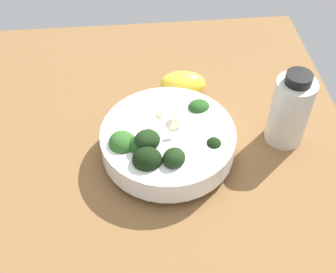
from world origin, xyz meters
TOP-DOWN VIEW (x-y plane):
  - ground_plane at (0.00, 0.00)cm, footprint 60.94×60.94cm
  - bowl_of_broccoli at (6.27, 0.80)cm, footprint 19.84×19.84cm
  - lemon_wedge at (-7.76, 4.95)cm, footprint 5.43×8.20cm
  - bottle_tall at (4.07, 19.57)cm, footprint 5.93×5.93cm

SIDE VIEW (x-z plane):
  - ground_plane at x=0.00cm, z-range -4.96..0.00cm
  - lemon_wedge at x=-7.76cm, z-range 0.00..4.34cm
  - bowl_of_broccoli at x=6.27cm, z-range -0.73..7.45cm
  - bottle_tall at x=4.07cm, z-range -0.42..12.23cm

